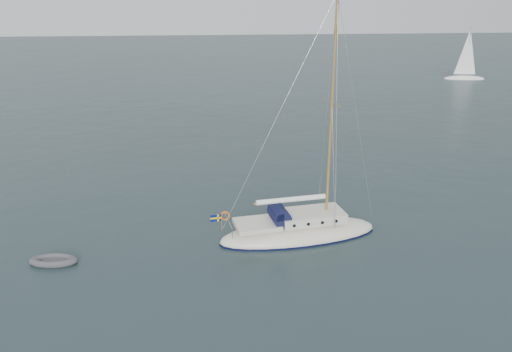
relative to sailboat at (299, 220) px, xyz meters
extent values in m
plane|color=black|center=(-1.65, -0.47, -1.01)|extent=(300.00, 300.00, 0.00)
ellipsoid|color=white|center=(0.00, 0.00, -0.86)|extent=(8.93, 2.78, 1.49)
cube|color=silver|center=(0.69, 0.00, 0.16)|extent=(3.57, 1.88, 0.55)
cube|color=white|center=(-2.38, 0.00, 0.00)|extent=(2.38, 1.88, 0.25)
cylinder|color=#101336|center=(-1.14, 0.00, 0.43)|extent=(0.95, 1.64, 0.95)
cube|color=#101336|center=(-1.34, 0.00, 0.63)|extent=(0.45, 1.64, 0.40)
cylinder|color=olive|center=(1.58, 0.00, 5.83)|extent=(0.15, 0.15, 11.90)
cylinder|color=olive|center=(1.58, 0.00, 6.43)|extent=(0.05, 2.18, 0.05)
cylinder|color=olive|center=(-0.50, 0.00, 1.22)|extent=(4.17, 0.10, 0.10)
cylinder|color=white|center=(-0.50, 0.00, 1.27)|extent=(3.87, 0.28, 0.28)
cylinder|color=gray|center=(-3.97, 0.00, 0.43)|extent=(0.04, 2.18, 0.04)
torus|color=orange|center=(-4.02, 0.59, 0.43)|extent=(0.54, 0.10, 0.54)
cylinder|color=olive|center=(-4.32, 0.00, 0.33)|extent=(0.03, 0.03, 0.89)
cube|color=#05135A|center=(-4.62, 0.00, 0.62)|extent=(0.60, 0.02, 0.38)
cube|color=#FFC204|center=(-4.62, 0.00, 0.62)|extent=(0.61, 0.03, 0.09)
cube|color=#FFC204|center=(-4.51, 0.00, 0.62)|extent=(0.09, 0.03, 0.40)
cylinder|color=black|center=(-0.60, 0.95, 0.16)|extent=(0.18, 0.06, 0.18)
cylinder|color=black|center=(-0.60, -0.95, 0.16)|extent=(0.18, 0.06, 0.18)
cylinder|color=black|center=(0.20, 0.95, 0.16)|extent=(0.18, 0.06, 0.18)
cylinder|color=black|center=(0.20, -0.95, 0.16)|extent=(0.18, 0.06, 0.18)
cylinder|color=black|center=(0.99, 0.95, 0.16)|extent=(0.18, 0.06, 0.18)
cylinder|color=black|center=(0.99, -0.95, 0.16)|extent=(0.18, 0.06, 0.18)
cylinder|color=black|center=(1.78, 0.95, 0.16)|extent=(0.18, 0.06, 0.18)
cylinder|color=black|center=(1.78, -0.95, 0.16)|extent=(0.18, 0.06, 0.18)
cube|color=#48494D|center=(-12.75, -1.64, -0.91)|extent=(1.49, 0.61, 0.09)
ellipsoid|color=white|center=(36.52, 51.58, -0.96)|extent=(6.39, 2.13, 1.06)
cylinder|color=gray|center=(36.52, 51.58, 3.25)|extent=(0.11, 0.11, 7.45)
cone|color=white|center=(36.47, 51.58, 3.25)|extent=(3.41, 3.41, 6.92)
camera|label=1|loc=(-4.99, -24.55, 11.65)|focal=35.00mm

